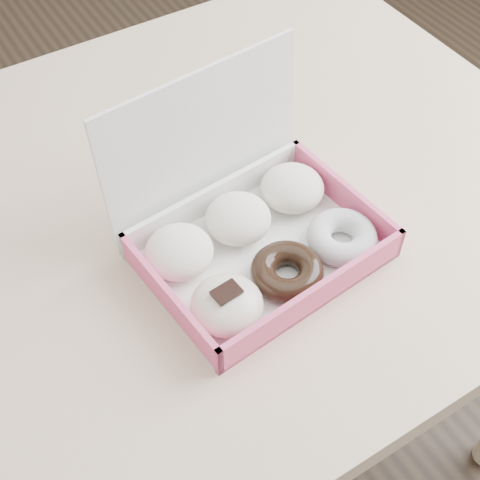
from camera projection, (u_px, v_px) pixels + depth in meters
ground at (179, 451)px, 1.43m from camera, size 4.00×4.00×0.00m
table at (145, 258)px, 0.91m from camera, size 1.20×0.80×0.75m
donut_box at (252, 233)px, 0.80m from camera, size 0.29×0.25×0.20m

